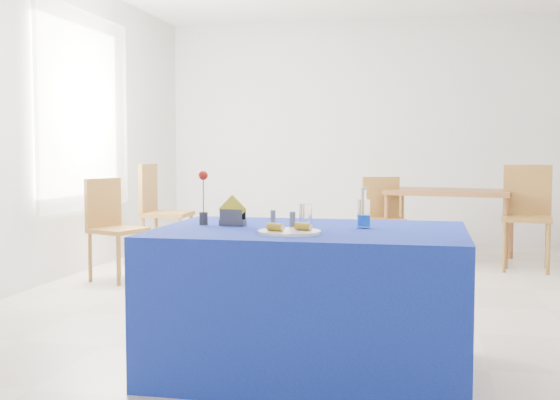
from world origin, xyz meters
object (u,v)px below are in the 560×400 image
(chair_bg_left, at_px, (383,213))
(chair_win_a, at_px, (112,221))
(plate, at_px, (289,232))
(blue_table, at_px, (310,300))
(water_bottle, at_px, (364,215))
(chair_win_b, at_px, (159,206))
(chair_bg_right, at_px, (527,209))
(oak_table, at_px, (450,197))

(chair_bg_left, height_order, chair_win_a, chair_win_a)
(plate, distance_m, blue_table, 0.46)
(water_bottle, xyz_separation_m, chair_win_b, (-2.41, 3.18, -0.24))
(plate, relative_size, chair_bg_left, 0.35)
(water_bottle, bearing_deg, chair_bg_right, 69.92)
(chair_bg_right, height_order, chair_win_a, chair_bg_right)
(blue_table, xyz_separation_m, chair_win_b, (-2.14, 3.27, 0.22))
(chair_win_b, bearing_deg, oak_table, -77.41)
(chair_bg_left, xyz_separation_m, chair_win_a, (-2.34, -1.58, 0.02))
(chair_bg_left, bearing_deg, water_bottle, -106.79)
(blue_table, relative_size, chair_bg_left, 1.79)
(chair_bg_left, height_order, chair_bg_right, chair_bg_right)
(blue_table, distance_m, water_bottle, 0.53)
(chair_bg_right, xyz_separation_m, chair_win_a, (-3.75, -1.39, -0.06))
(plate, height_order, chair_win_b, chair_win_b)
(oak_table, distance_m, chair_bg_left, 0.75)
(blue_table, distance_m, oak_table, 4.15)
(chair_win_a, bearing_deg, chair_bg_right, -48.94)
(water_bottle, bearing_deg, blue_table, -162.23)
(water_bottle, xyz_separation_m, oak_table, (0.57, 3.97, -0.15))
(oak_table, distance_m, chair_win_a, 3.54)
(water_bottle, relative_size, chair_bg_left, 0.24)
(blue_table, bearing_deg, chair_win_b, 123.27)
(plate, relative_size, oak_table, 0.22)
(chair_win_b, bearing_deg, plate, -151.67)
(water_bottle, xyz_separation_m, chair_win_a, (-2.46, 2.16, -0.30))
(oak_table, distance_m, chair_win_b, 3.09)
(oak_table, bearing_deg, blue_table, -101.68)
(oak_table, xyz_separation_m, chair_bg_left, (-0.69, -0.23, -0.16))
(plate, height_order, chair_bg_right, chair_bg_right)
(water_bottle, height_order, chair_win_b, chair_win_b)
(blue_table, height_order, oak_table, blue_table)
(plate, xyz_separation_m, chair_bg_right, (1.63, 3.87, -0.17))
(chair_win_a, bearing_deg, chair_win_b, 18.09)
(water_bottle, xyz_separation_m, chair_bg_left, (-0.12, 3.74, -0.32))
(oak_table, height_order, chair_bg_right, chair_bg_right)
(chair_win_b, bearing_deg, chair_bg_left, -78.60)
(water_bottle, relative_size, chair_win_b, 0.21)
(blue_table, relative_size, chair_bg_right, 1.56)
(blue_table, bearing_deg, chair_bg_right, 66.69)
(blue_table, relative_size, chair_win_a, 1.74)
(blue_table, bearing_deg, water_bottle, 17.77)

